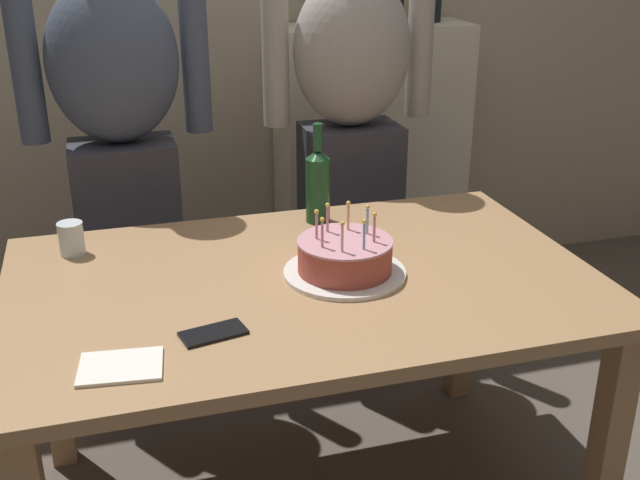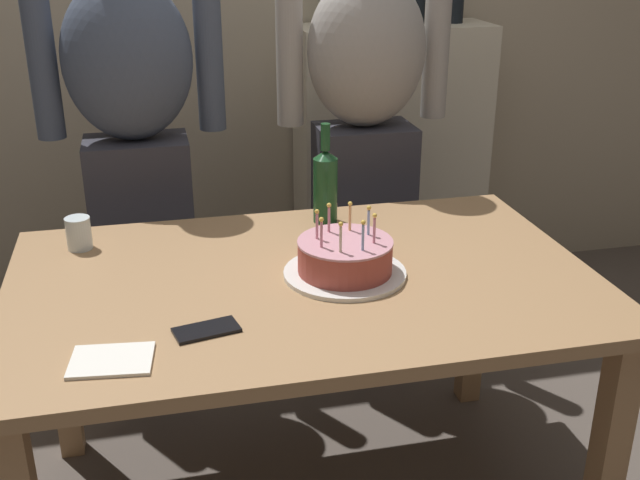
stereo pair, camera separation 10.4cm
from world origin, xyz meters
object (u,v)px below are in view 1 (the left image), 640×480
Objects in this scene: wine_bottle at (318,184)px; person_woman_cardigan at (351,138)px; napkin_stack at (121,367)px; cell_phone at (213,333)px; person_man_bearded at (122,156)px; water_glass_near at (71,239)px; birthday_cake at (345,258)px.

person_woman_cardigan is (0.24, 0.41, 0.01)m from wine_bottle.
napkin_stack is 0.10× the size of person_woman_cardigan.
cell_phone is at bearing 57.10° from person_woman_cardigan.
person_man_bearded is (0.07, 1.10, 0.13)m from napkin_stack.
napkin_stack is at bearing -81.47° from water_glass_near.
water_glass_near is at bearing 98.53° from napkin_stack.
wine_bottle is at bearing 142.89° from person_man_bearded.
birthday_cake is 1.88× the size of napkin_stack.
person_woman_cardigan is at bearing 51.94° from napkin_stack.
person_woman_cardigan is at bearing 44.99° from cell_phone.
cell_phone is 1.03m from person_man_bearded.
birthday_cake is at bearing -26.39° from water_glass_near.
birthday_cake is 2.20× the size of cell_phone.
wine_bottle reaches higher than water_glass_near.
napkin_stack is 1.40m from person_woman_cardigan.
wine_bottle is at bearing 4.12° from water_glass_near.
person_woman_cardigan is (0.96, 0.46, 0.09)m from water_glass_near.
person_man_bearded reaches higher than water_glass_near.
water_glass_near is 0.63m from cell_phone.
water_glass_near is 0.06× the size of person_woman_cardigan.
birthday_cake is 0.19× the size of person_woman_cardigan.
wine_bottle is at bearing 59.72° from person_woman_cardigan.
napkin_stack is (-0.62, -0.69, -0.11)m from wine_bottle.
person_woman_cardigan is at bearing 25.92° from water_glass_near.
birthday_cake reaches higher than cell_phone.
person_man_bearded reaches higher than napkin_stack.
person_woman_cardigan reaches higher than water_glass_near.
wine_bottle is 0.48m from person_woman_cardigan.
person_man_bearded is at bearing 86.18° from napkin_stack.
birthday_cake is 1.05× the size of wine_bottle.
person_woman_cardigan reaches higher than napkin_stack.
water_glass_near is 0.54× the size of napkin_stack.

